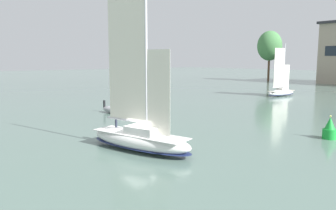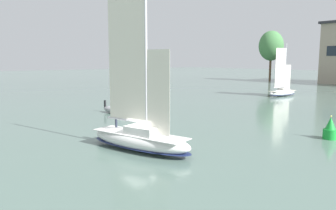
{
  "view_description": "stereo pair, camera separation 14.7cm",
  "coord_description": "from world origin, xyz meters",
  "px_view_note": "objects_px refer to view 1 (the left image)",
  "views": [
    {
      "loc": [
        21.18,
        -14.8,
        7.28
      ],
      "look_at": [
        0.0,
        3.0,
        3.4
      ],
      "focal_mm": 35.0,
      "sensor_mm": 36.0,
      "label": 1
    },
    {
      "loc": [
        21.27,
        -14.69,
        7.28
      ],
      "look_at": [
        0.0,
        3.0,
        3.4
      ],
      "focal_mm": 35.0,
      "sensor_mm": 36.0,
      "label": 2
    }
  ],
  "objects_px": {
    "sailboat_moored_mid_channel": "(281,92)",
    "channel_buoy": "(330,129)",
    "motor_tender": "(115,109)",
    "tree_shore_left": "(270,46)",
    "sailboat_main": "(140,137)"
  },
  "relations": [
    {
      "from": "sailboat_moored_mid_channel",
      "to": "channel_buoy",
      "type": "bearing_deg",
      "value": -52.35
    },
    {
      "from": "motor_tender",
      "to": "channel_buoy",
      "type": "height_order",
      "value": "channel_buoy"
    },
    {
      "from": "sailboat_moored_mid_channel",
      "to": "channel_buoy",
      "type": "xyz_separation_m",
      "value": [
        22.21,
        -28.79,
        0.02
      ]
    },
    {
      "from": "tree_shore_left",
      "to": "sailboat_moored_mid_channel",
      "type": "height_order",
      "value": "tree_shore_left"
    },
    {
      "from": "motor_tender",
      "to": "channel_buoy",
      "type": "relative_size",
      "value": 2.07
    },
    {
      "from": "sailboat_moored_mid_channel",
      "to": "channel_buoy",
      "type": "height_order",
      "value": "sailboat_moored_mid_channel"
    },
    {
      "from": "sailboat_moored_mid_channel",
      "to": "motor_tender",
      "type": "distance_m",
      "value": 36.55
    },
    {
      "from": "sailboat_main",
      "to": "sailboat_moored_mid_channel",
      "type": "bearing_deg",
      "value": 107.55
    },
    {
      "from": "motor_tender",
      "to": "channel_buoy",
      "type": "bearing_deg",
      "value": 16.85
    },
    {
      "from": "tree_shore_left",
      "to": "motor_tender",
      "type": "height_order",
      "value": "tree_shore_left"
    },
    {
      "from": "tree_shore_left",
      "to": "channel_buoy",
      "type": "distance_m",
      "value": 84.56
    },
    {
      "from": "sailboat_moored_mid_channel",
      "to": "channel_buoy",
      "type": "distance_m",
      "value": 36.36
    },
    {
      "from": "channel_buoy",
      "to": "sailboat_moored_mid_channel",
      "type": "bearing_deg",
      "value": 127.65
    },
    {
      "from": "tree_shore_left",
      "to": "channel_buoy",
      "type": "height_order",
      "value": "tree_shore_left"
    },
    {
      "from": "channel_buoy",
      "to": "tree_shore_left",
      "type": "bearing_deg",
      "value": 126.74
    }
  ]
}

